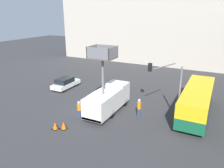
{
  "coord_description": "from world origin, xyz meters",
  "views": [
    {
      "loc": [
        11.64,
        -18.02,
        10.39
      ],
      "look_at": [
        1.5,
        1.99,
        2.91
      ],
      "focal_mm": 35.0,
      "sensor_mm": 36.0,
      "label": 1
    }
  ],
  "objects_px": {
    "utility_truck": "(108,98)",
    "traffic_light_pole": "(168,81)",
    "road_worker_near_truck": "(79,109)",
    "traffic_cone_mid_road": "(64,125)",
    "city_bus": "(197,99)",
    "parked_car_curbside": "(66,83)",
    "traffic_cone_near_truck": "(55,126)",
    "road_worker_directing": "(139,108)"
  },
  "relations": [
    {
      "from": "utility_truck",
      "to": "traffic_light_pole",
      "type": "xyz_separation_m",
      "value": [
        5.72,
        2.0,
        2.16
      ]
    },
    {
      "from": "traffic_light_pole",
      "to": "road_worker_near_truck",
      "type": "height_order",
      "value": "traffic_light_pole"
    },
    {
      "from": "traffic_cone_mid_road",
      "to": "city_bus",
      "type": "bearing_deg",
      "value": 39.56
    },
    {
      "from": "traffic_cone_mid_road",
      "to": "traffic_light_pole",
      "type": "bearing_deg",
      "value": 42.43
    },
    {
      "from": "traffic_light_pole",
      "to": "road_worker_near_truck",
      "type": "relative_size",
      "value": 3.06
    },
    {
      "from": "utility_truck",
      "to": "parked_car_curbside",
      "type": "distance_m",
      "value": 9.95
    },
    {
      "from": "utility_truck",
      "to": "parked_car_curbside",
      "type": "bearing_deg",
      "value": 155.21
    },
    {
      "from": "road_worker_near_truck",
      "to": "parked_car_curbside",
      "type": "distance_m",
      "value": 9.65
    },
    {
      "from": "traffic_light_pole",
      "to": "traffic_cone_near_truck",
      "type": "distance_m",
      "value": 11.74
    },
    {
      "from": "traffic_cone_near_truck",
      "to": "traffic_cone_mid_road",
      "type": "bearing_deg",
      "value": 30.04
    },
    {
      "from": "utility_truck",
      "to": "road_worker_near_truck",
      "type": "bearing_deg",
      "value": -128.81
    },
    {
      "from": "traffic_light_pole",
      "to": "traffic_cone_mid_road",
      "type": "relative_size",
      "value": 7.68
    },
    {
      "from": "road_worker_near_truck",
      "to": "traffic_cone_mid_road",
      "type": "height_order",
      "value": "road_worker_near_truck"
    },
    {
      "from": "city_bus",
      "to": "parked_car_curbside",
      "type": "xyz_separation_m",
      "value": [
        -17.55,
        0.5,
        -0.97
      ]
    },
    {
      "from": "city_bus",
      "to": "traffic_light_pole",
      "type": "height_order",
      "value": "traffic_light_pole"
    },
    {
      "from": "utility_truck",
      "to": "city_bus",
      "type": "height_order",
      "value": "utility_truck"
    },
    {
      "from": "traffic_light_pole",
      "to": "traffic_cone_near_truck",
      "type": "height_order",
      "value": "traffic_light_pole"
    },
    {
      "from": "road_worker_directing",
      "to": "parked_car_curbside",
      "type": "bearing_deg",
      "value": -77.87
    },
    {
      "from": "utility_truck",
      "to": "traffic_cone_near_truck",
      "type": "distance_m",
      "value": 6.2
    },
    {
      "from": "traffic_cone_near_truck",
      "to": "traffic_cone_mid_road",
      "type": "height_order",
      "value": "traffic_cone_mid_road"
    },
    {
      "from": "traffic_light_pole",
      "to": "traffic_cone_mid_road",
      "type": "distance_m",
      "value": 11.0
    },
    {
      "from": "utility_truck",
      "to": "road_worker_near_truck",
      "type": "height_order",
      "value": "utility_truck"
    },
    {
      "from": "traffic_cone_near_truck",
      "to": "parked_car_curbside",
      "type": "distance_m",
      "value": 11.51
    },
    {
      "from": "road_worker_directing",
      "to": "parked_car_curbside",
      "type": "xyz_separation_m",
      "value": [
        -12.35,
        3.67,
        -0.22
      ]
    },
    {
      "from": "city_bus",
      "to": "traffic_cone_mid_road",
      "type": "height_order",
      "value": "city_bus"
    },
    {
      "from": "utility_truck",
      "to": "traffic_light_pole",
      "type": "bearing_deg",
      "value": 19.26
    },
    {
      "from": "road_worker_near_truck",
      "to": "parked_car_curbside",
      "type": "height_order",
      "value": "road_worker_near_truck"
    },
    {
      "from": "traffic_cone_mid_road",
      "to": "parked_car_curbside",
      "type": "height_order",
      "value": "parked_car_curbside"
    },
    {
      "from": "traffic_light_pole",
      "to": "traffic_cone_mid_road",
      "type": "xyz_separation_m",
      "value": [
        -7.71,
        -7.05,
        -3.46
      ]
    },
    {
      "from": "road_worker_directing",
      "to": "parked_car_curbside",
      "type": "relative_size",
      "value": 0.43
    },
    {
      "from": "utility_truck",
      "to": "traffic_cone_mid_road",
      "type": "height_order",
      "value": "utility_truck"
    },
    {
      "from": "city_bus",
      "to": "road_worker_near_truck",
      "type": "height_order",
      "value": "city_bus"
    },
    {
      "from": "city_bus",
      "to": "parked_car_curbside",
      "type": "height_order",
      "value": "city_bus"
    },
    {
      "from": "road_worker_directing",
      "to": "traffic_cone_mid_road",
      "type": "xyz_separation_m",
      "value": [
        -5.34,
        -5.53,
        -0.64
      ]
    },
    {
      "from": "road_worker_directing",
      "to": "traffic_cone_near_truck",
      "type": "bearing_deg",
      "value": -16.77
    },
    {
      "from": "utility_truck",
      "to": "traffic_cone_mid_road",
      "type": "distance_m",
      "value": 5.58
    },
    {
      "from": "road_worker_directing",
      "to": "road_worker_near_truck",
      "type": "bearing_deg",
      "value": -32.22
    },
    {
      "from": "traffic_cone_near_truck",
      "to": "traffic_cone_mid_road",
      "type": "distance_m",
      "value": 0.78
    },
    {
      "from": "utility_truck",
      "to": "traffic_cone_near_truck",
      "type": "height_order",
      "value": "utility_truck"
    },
    {
      "from": "utility_truck",
      "to": "city_bus",
      "type": "bearing_deg",
      "value": 23.15
    },
    {
      "from": "traffic_light_pole",
      "to": "utility_truck",
      "type": "bearing_deg",
      "value": -160.74
    },
    {
      "from": "city_bus",
      "to": "traffic_cone_mid_road",
      "type": "distance_m",
      "value": 13.73
    }
  ]
}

